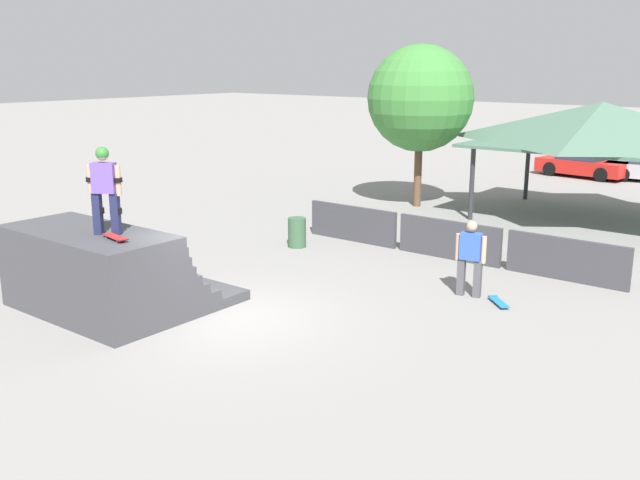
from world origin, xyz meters
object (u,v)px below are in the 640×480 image
object	(u,v)px
skater_on_deck	(104,185)
bystander_walking	(470,255)
skateboard_on_ground	(498,302)
parked_car_red	(583,164)
tree_beside_pavilion	(420,99)
skateboard_on_deck	(116,237)
trash_bin	(297,232)

from	to	relation	value
skater_on_deck	bystander_walking	size ratio (longest dim) A/B	1.02
skater_on_deck	bystander_walking	xyz separation A→B (m)	(5.13, 5.88, -1.83)
skateboard_on_ground	parked_car_red	bearing A→B (deg)	-32.99
skateboard_on_ground	tree_beside_pavilion	world-z (taller)	tree_beside_pavilion
skateboard_on_deck	trash_bin	bearing A→B (deg)	111.38
trash_bin	parked_car_red	world-z (taller)	parked_car_red
skater_on_deck	tree_beside_pavilion	distance (m)	14.28
bystander_walking	tree_beside_pavilion	world-z (taller)	tree_beside_pavilion
skateboard_on_deck	parked_car_red	xyz separation A→B (m)	(0.75, 25.12, -1.24)
bystander_walking	trash_bin	world-z (taller)	bystander_walking
bystander_walking	tree_beside_pavilion	distance (m)	10.84
parked_car_red	tree_beside_pavilion	bearing A→B (deg)	-95.17
bystander_walking	parked_car_red	bearing A→B (deg)	-89.52
tree_beside_pavilion	parked_car_red	distance (m)	11.51
skater_on_deck	parked_car_red	world-z (taller)	skater_on_deck
skateboard_on_deck	tree_beside_pavilion	world-z (taller)	tree_beside_pavilion
skater_on_deck	skateboard_on_deck	xyz separation A→B (m)	(0.51, -0.18, -0.96)
skateboard_on_deck	parked_car_red	world-z (taller)	skateboard_on_deck
tree_beside_pavilion	bystander_walking	bearing A→B (deg)	-52.78
bystander_walking	trash_bin	xyz separation A→B (m)	(-5.92, 0.97, -0.55)
skateboard_on_deck	tree_beside_pavilion	xyz separation A→B (m)	(-1.69, 14.37, 2.06)
skateboard_on_deck	trash_bin	world-z (taller)	skateboard_on_deck
skateboard_on_deck	bystander_walking	distance (m)	7.67
skateboard_on_deck	bystander_walking	world-z (taller)	skateboard_on_deck
skater_on_deck	skateboard_on_ground	size ratio (longest dim) A/B	2.50
skateboard_on_ground	trash_bin	size ratio (longest dim) A/B	0.84
skateboard_on_deck	bystander_walking	size ratio (longest dim) A/B	0.47
parked_car_red	skateboard_on_ground	bearing A→B (deg)	-68.75
skater_on_deck	tree_beside_pavilion	bearing A→B (deg)	63.55
tree_beside_pavilion	skateboard_on_ground	bearing A→B (deg)	-49.91
skater_on_deck	parked_car_red	distance (m)	25.07
skateboard_on_deck	trash_bin	distance (m)	7.30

